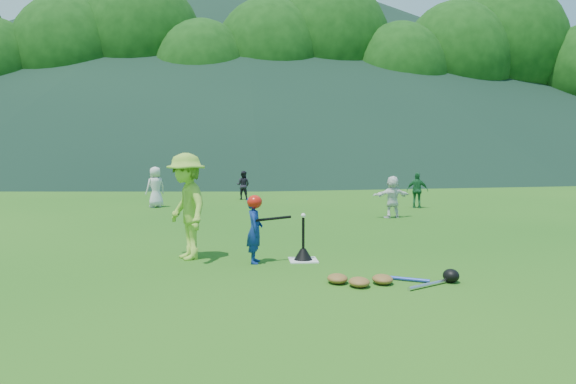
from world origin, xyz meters
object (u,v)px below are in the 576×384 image
Objects in this scene: fielder_a at (155,187)px; adult_coach at (187,206)px; equipment_pile at (383,279)px; batter_child at (255,230)px; fielder_b at (243,185)px; home_plate at (303,260)px; batting_tee at (303,253)px; fielder_d at (392,197)px; fielder_c at (417,190)px.

adult_coach is at bearing 68.07° from fielder_a.
batter_child is at bearing 137.81° from equipment_pile.
fielder_a reaches higher than fielder_b.
batting_tee reaches higher than home_plate.
fielder_b is 0.90× the size of fielder_d.
fielder_a is 3.34m from fielder_b.
fielder_b is at bearing 94.43° from home_plate.
fielder_a is at bearing 167.06° from adult_coach.
batting_tee is at bearing 49.32° from fielder_d.
adult_coach reaches higher than batting_tee.
fielder_b reaches higher than equipment_pile.
fielder_c reaches higher than home_plate.
adult_coach reaches higher than equipment_pile.
adult_coach is 2.56× the size of batting_tee.
batting_tee is at bearing 118.98° from equipment_pile.
fielder_a is 1.77× the size of batting_tee.
batter_child is 0.98× the size of fielder_d.
fielder_b is 0.93× the size of fielder_c.
fielder_b is 0.54× the size of equipment_pile.
fielder_c reaches higher than fielder_b.
adult_coach is at bearing 67.66° from fielder_c.
fielder_a is (-2.61, 8.03, 0.07)m from batter_child.
fielder_b reaches higher than home_plate.
fielder_a is 1.16× the size of fielder_c.
fielder_c is (5.03, -2.98, 0.04)m from fielder_b.
batting_tee is (3.40, -7.94, -0.47)m from fielder_a.
fielder_c is (6.13, 6.68, -0.35)m from adult_coach.
fielder_d is 1.58× the size of batting_tee.
batter_child is 0.59× the size of equipment_pile.
batter_child is 6.26m from fielder_d.
equipment_pile reaches higher than home_plate.
batting_tee is at bearing 116.26° from fielder_b.
adult_coach reaches higher than fielder_c.
batter_child is 1.55× the size of batting_tee.
batter_child is 10.09m from fielder_b.
adult_coach is 1.44× the size of fielder_a.
home_plate is at bearing 116.26° from fielder_b.
fielder_a is at bearing 23.36° from batter_child.
equipment_pile is at bearing -61.02° from home_plate.
fielder_c is (4.25, 7.02, 0.51)m from home_plate.
fielder_a reaches higher than batter_child.
fielder_d is at bearing 59.67° from batting_tee.
fielder_c reaches higher than equipment_pile.
fielder_a is at bearing 113.17° from home_plate.
batting_tee reaches higher than equipment_pile.
batting_tee is 1.83m from equipment_pile.
equipment_pile is at bearing -126.87° from batter_child.
batter_child is 1.09× the size of fielder_b.
adult_coach is at bearing 169.89° from batting_tee.
fielder_b is (-0.78, 10.00, 0.47)m from home_plate.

